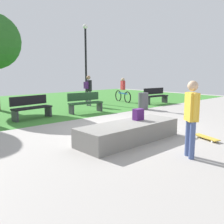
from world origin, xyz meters
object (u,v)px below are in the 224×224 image
object	(u,v)px
concrete_ledge	(129,132)
lamp_post	(86,56)
backpack_on_ledge	(138,114)
skater_performing_trick	(191,113)
park_bench_center_lawn	(31,107)
pedestrian_with_backpack	(88,88)
skateboard_by_ledge	(206,137)
park_bench_near_lamppost	(155,95)
trash_bin	(143,101)
cyclist_on_bicycle	(123,92)
park_bench_far_right	(85,102)

from	to	relation	value
concrete_ledge	lamp_post	bearing A→B (deg)	60.50
backpack_on_ledge	skater_performing_trick	world-z (taller)	skater_performing_trick
skater_performing_trick	park_bench_center_lawn	bearing A→B (deg)	94.69
skater_performing_trick	pedestrian_with_backpack	xyz separation A→B (m)	(3.43, 8.08, 0.02)
skateboard_by_ledge	pedestrian_with_backpack	size ratio (longest dim) A/B	0.49
park_bench_near_lamppost	trash_bin	world-z (taller)	park_bench_near_lamppost
concrete_ledge	trash_bin	distance (m)	5.86
backpack_on_ledge	park_bench_near_lamppost	xyz separation A→B (m)	(6.48, 4.30, -0.17)
park_bench_center_lawn	lamp_post	world-z (taller)	lamp_post
park_bench_near_lamppost	park_bench_center_lawn	size ratio (longest dim) A/B	1.00
trash_bin	pedestrian_with_backpack	world-z (taller)	pedestrian_with_backpack
skater_performing_trick	trash_bin	xyz separation A→B (m)	(4.72, 5.26, -0.56)
park_bench_center_lawn	lamp_post	distance (m)	6.05
skater_performing_trick	cyclist_on_bicycle	xyz separation A→B (m)	(6.20, 8.15, -0.34)
skateboard_by_ledge	skater_performing_trick	bearing A→B (deg)	-165.83
lamp_post	backpack_on_ledge	bearing A→B (deg)	-117.02
skateboard_by_ledge	pedestrian_with_backpack	bearing A→B (deg)	76.76
lamp_post	cyclist_on_bicycle	distance (m)	3.12
lamp_post	cyclist_on_bicycle	world-z (taller)	lamp_post
park_bench_far_right	trash_bin	bearing A→B (deg)	-22.38
lamp_post	pedestrian_with_backpack	bearing A→B (deg)	-123.26
skater_performing_trick	skateboard_by_ledge	distance (m)	1.91
skater_performing_trick	trash_bin	size ratio (longest dim) A/B	2.02
park_bench_center_lawn	pedestrian_with_backpack	world-z (taller)	pedestrian_with_backpack
concrete_ledge	skater_performing_trick	xyz separation A→B (m)	(0.00, -1.79, 0.72)
concrete_ledge	pedestrian_with_backpack	distance (m)	7.21
backpack_on_ledge	skater_performing_trick	size ratio (longest dim) A/B	0.19
skateboard_by_ledge	pedestrian_with_backpack	distance (m)	7.93
concrete_ledge	cyclist_on_bicycle	distance (m)	8.89
concrete_ledge	backpack_on_ledge	xyz separation A→B (m)	(0.49, 0.12, 0.41)
skater_performing_trick	trash_bin	distance (m)	7.09
park_bench_near_lamppost	skater_performing_trick	bearing A→B (deg)	-138.32
park_bench_near_lamppost	trash_bin	xyz separation A→B (m)	(-2.25, -0.94, -0.07)
park_bench_center_lawn	cyclist_on_bicycle	distance (m)	6.91
concrete_ledge	park_bench_far_right	size ratio (longest dim) A/B	1.85
backpack_on_ledge	lamp_post	size ratio (longest dim) A/B	0.07
park_bench_center_lawn	park_bench_far_right	bearing A→B (deg)	-4.71
concrete_ledge	trash_bin	xyz separation A→B (m)	(4.72, 3.47, 0.17)
trash_bin	cyclist_on_bicycle	bearing A→B (deg)	62.93
park_bench_center_lawn	skater_performing_trick	bearing A→B (deg)	-85.31
skater_performing_trick	backpack_on_ledge	bearing A→B (deg)	75.84
skater_performing_trick	lamp_post	size ratio (longest dim) A/B	0.36
park_bench_far_right	park_bench_center_lawn	bearing A→B (deg)	175.29
skateboard_by_ledge	concrete_ledge	bearing A→B (deg)	139.95
park_bench_near_lamppost	trash_bin	size ratio (longest dim) A/B	1.99
park_bench_center_lawn	trash_bin	distance (m)	5.43
concrete_ledge	park_bench_center_lawn	distance (m)	4.85
skateboard_by_ledge	park_bench_far_right	size ratio (longest dim) A/B	0.50
lamp_post	skater_performing_trick	bearing A→B (deg)	-114.60
backpack_on_ledge	park_bench_far_right	bearing A→B (deg)	76.32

